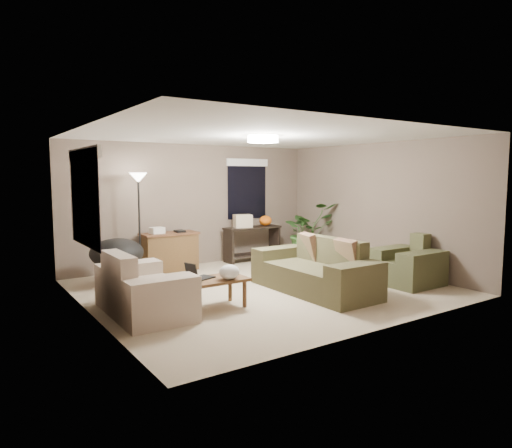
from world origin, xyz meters
TOP-DOWN VIEW (x-y plane):
  - room_shell at (0.00, 0.00)m, footprint 5.50×5.50m
  - main_sofa at (0.58, -0.65)m, footprint 0.95×2.20m
  - throw_pillows at (0.84, -0.65)m, footprint 0.35×1.38m
  - loveseat at (-2.16, -0.27)m, footprint 0.90×1.60m
  - armchair at (2.22, -1.15)m, footprint 0.95×1.00m
  - coffee_table at (-1.27, -0.57)m, footprint 1.00×0.55m
  - laptop at (-1.44, -0.47)m, footprint 0.41×0.33m
  - plastic_bag at (-1.07, -0.72)m, footprint 0.31×0.29m
  - desk at (-0.71, 2.17)m, footprint 1.10×0.50m
  - desk_papers at (-0.87, 2.16)m, footprint 0.68×0.28m
  - console_table at (1.21, 2.14)m, footprint 1.30×0.40m
  - pumpkin at (1.56, 2.14)m, footprint 0.28×0.28m
  - cardboard_box at (0.96, 2.14)m, footprint 0.43×0.36m
  - papasan_chair at (-1.93, 1.56)m, footprint 1.14×1.14m
  - floor_lamp at (-1.36, 2.03)m, footprint 0.32×0.32m
  - ceiling_fixture at (0.00, 0.00)m, footprint 0.50×0.50m
  - houseplant at (2.28, 1.51)m, footprint 1.15×1.27m
  - cat_scratching_post at (2.39, 0.33)m, footprint 0.32×0.32m
  - window_left at (-2.73, 0.30)m, footprint 0.05×1.56m
  - window_back at (1.30, 2.48)m, footprint 1.06×0.05m

SIDE VIEW (x-z plane):
  - cat_scratching_post at x=2.39m, z-range -0.04..0.46m
  - main_sofa at x=0.58m, z-range -0.13..0.72m
  - loveseat at x=-2.16m, z-range -0.13..0.72m
  - armchair at x=2.22m, z-range -0.13..0.72m
  - coffee_table at x=-1.27m, z-range 0.15..0.57m
  - desk at x=-0.71m, z-range 0.00..0.75m
  - console_table at x=1.21m, z-range 0.06..0.81m
  - papasan_chair at x=-1.93m, z-range 0.07..0.86m
  - laptop at x=-1.44m, z-range 0.36..0.60m
  - houseplant at x=2.28m, z-range 0.00..0.99m
  - plastic_bag at x=-1.07m, z-range 0.42..0.63m
  - throw_pillows at x=0.84m, z-range 0.42..0.88m
  - desk_papers at x=-0.87m, z-range 0.74..0.86m
  - pumpkin at x=1.56m, z-range 0.75..0.98m
  - cardboard_box at x=0.96m, z-range 0.75..1.03m
  - room_shell at x=0.00m, z-range -1.50..4.00m
  - floor_lamp at x=-1.36m, z-range 0.64..2.55m
  - window_left at x=-2.73m, z-range 1.12..2.45m
  - window_back at x=1.30m, z-range 1.12..2.45m
  - ceiling_fixture at x=0.00m, z-range 2.39..2.49m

